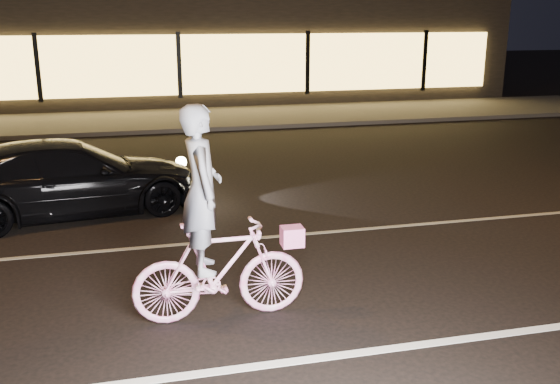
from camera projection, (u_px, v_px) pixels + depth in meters
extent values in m
plane|color=black|center=(289.00, 294.00, 7.58)|extent=(90.00, 90.00, 0.00)
cube|color=silver|center=(327.00, 357.00, 6.17)|extent=(60.00, 0.12, 0.01)
cube|color=gray|center=(256.00, 238.00, 9.44)|extent=(60.00, 0.10, 0.01)
cube|color=#383533|center=(186.00, 119.00, 19.70)|extent=(30.00, 4.00, 0.12)
cube|color=black|center=(170.00, 47.00, 24.77)|extent=(25.00, 8.00, 4.00)
cube|color=#F1BD54|center=(179.00, 65.00, 21.05)|extent=(23.00, 0.15, 2.00)
cube|color=black|center=(38.00, 68.00, 19.95)|extent=(0.15, 0.08, 2.20)
cube|color=black|center=(179.00, 65.00, 20.97)|extent=(0.15, 0.08, 2.20)
cube|color=black|center=(308.00, 63.00, 22.00)|extent=(0.15, 0.08, 2.20)
cube|color=black|center=(424.00, 61.00, 23.02)|extent=(0.15, 0.08, 2.20)
imported|color=#E53597|center=(220.00, 270.00, 6.82)|extent=(1.91, 0.54, 1.15)
imported|color=silver|center=(202.00, 190.00, 6.53)|extent=(0.43, 0.66, 1.81)
cube|color=#D6419D|center=(292.00, 236.00, 6.92)|extent=(0.24, 0.20, 0.22)
imported|color=black|center=(70.00, 178.00, 10.42)|extent=(4.60, 2.54, 1.26)
sphere|color=#FFF2BF|center=(181.00, 162.00, 11.76)|extent=(0.21, 0.21, 0.21)
sphere|color=#FFF2BF|center=(199.00, 176.00, 10.75)|extent=(0.21, 0.21, 0.21)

